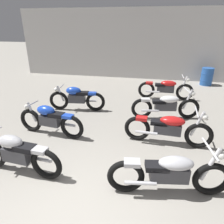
% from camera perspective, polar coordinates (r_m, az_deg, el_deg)
% --- Properties ---
extents(back_wall, '(13.03, 0.24, 3.60)m').
position_cam_1_polar(back_wall, '(11.64, 6.80, 18.02)').
color(back_wall, '#BCBAB7').
rests_on(back_wall, ground).
extents(motorcycle_left_row_0, '(1.97, 0.48, 0.88)m').
position_cam_1_polar(motorcycle_left_row_0, '(4.60, -24.83, -10.29)').
color(motorcycle_left_row_0, black).
rests_on(motorcycle_left_row_0, ground).
extents(motorcycle_left_row_1, '(1.97, 0.49, 0.88)m').
position_cam_1_polar(motorcycle_left_row_1, '(5.81, -16.78, -1.98)').
color(motorcycle_left_row_1, black).
rests_on(motorcycle_left_row_1, ground).
extents(motorcycle_left_row_2, '(1.97, 0.55, 0.88)m').
position_cam_1_polar(motorcycle_left_row_2, '(7.29, -9.76, 3.89)').
color(motorcycle_left_row_2, black).
rests_on(motorcycle_left_row_2, ground).
extents(motorcycle_right_row_0, '(2.16, 0.73, 0.97)m').
position_cam_1_polar(motorcycle_right_row_0, '(3.87, 15.68, -15.81)').
color(motorcycle_right_row_0, black).
rests_on(motorcycle_right_row_0, ground).
extents(motorcycle_right_row_1, '(2.17, 0.68, 0.97)m').
position_cam_1_polar(motorcycle_right_row_1, '(5.32, 15.21, -4.26)').
color(motorcycle_right_row_1, black).
rests_on(motorcycle_right_row_1, ground).
extents(motorcycle_right_row_2, '(2.15, 0.76, 0.97)m').
position_cam_1_polar(motorcycle_right_row_2, '(6.76, 14.69, 1.83)').
color(motorcycle_right_row_2, black).
rests_on(motorcycle_right_row_2, ground).
extents(motorcycle_right_row_3, '(2.17, 0.68, 0.97)m').
position_cam_1_polar(motorcycle_right_row_3, '(8.58, 14.64, 6.38)').
color(motorcycle_right_row_3, black).
rests_on(motorcycle_right_row_3, ground).
extents(oil_drum, '(0.59, 0.59, 0.85)m').
position_cam_1_polar(oil_drum, '(11.34, 24.72, 8.89)').
color(oil_drum, '#23519E').
rests_on(oil_drum, ground).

